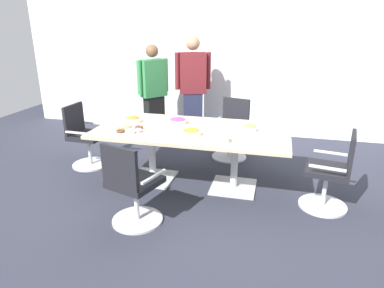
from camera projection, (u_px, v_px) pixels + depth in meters
ground_plane at (192, 183)px, 4.49m from camera, size 10.00×10.00×0.01m
back_wall at (224, 58)px, 6.21m from camera, size 8.00×0.10×2.80m
conference_table at (192, 138)px, 4.28m from camera, size 2.40×1.20×0.75m
office_chair_0 at (332, 175)px, 3.76m from camera, size 0.63×0.63×0.91m
office_chair_1 at (231, 132)px, 5.26m from camera, size 0.67×0.67×0.91m
office_chair_2 at (85, 139)px, 4.94m from camera, size 0.56×0.56×0.91m
office_chair_3 at (132, 189)px, 3.45m from camera, size 0.68×0.68×0.91m
person_standing_0 at (154, 92)px, 5.90m from camera, size 0.45×0.53×1.67m
person_standing_1 at (193, 88)px, 5.82m from camera, size 0.60×0.35×1.81m
snack_bowl_cookies at (250, 128)px, 4.14m from camera, size 0.19×0.19×0.09m
snack_bowl_chips_orange at (191, 132)px, 3.99m from camera, size 0.23×0.23×0.08m
snack_bowl_candy_mix at (178, 121)px, 4.46m from camera, size 0.24×0.24×0.08m
snack_bowl_pretzels at (132, 119)px, 4.50m from camera, size 0.21×0.21×0.09m
donut_platter at (129, 130)px, 4.14m from camera, size 0.36×0.35×0.04m
plate_stack at (222, 139)px, 3.79m from camera, size 0.20×0.20×0.05m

